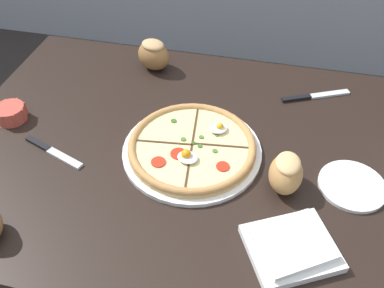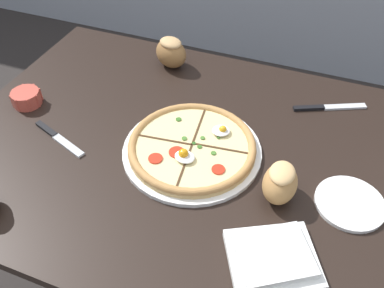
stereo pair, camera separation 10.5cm
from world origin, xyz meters
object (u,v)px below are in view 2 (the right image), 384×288
object	(u,v)px
napkin_folded	(273,258)
knife_spare	(329,107)
dining_table	(188,172)
knife_main	(58,138)
pizza	(192,147)
side_saucer	(350,203)
bread_piece_far	(171,52)
bread_piece_near	(280,182)
ramekin_bowl	(27,97)

from	to	relation	value
napkin_folded	knife_spare	bearing A→B (deg)	85.63
dining_table	napkin_folded	world-z (taller)	napkin_folded
knife_main	pizza	bearing A→B (deg)	33.05
dining_table	side_saucer	size ratio (longest dim) A/B	7.87
pizza	bread_piece_far	world-z (taller)	bread_piece_far
bread_piece_far	knife_spare	world-z (taller)	bread_piece_far
dining_table	side_saucer	distance (m)	0.44
bread_piece_near	pizza	bearing A→B (deg)	165.26
bread_piece_far	side_saucer	distance (m)	0.73
napkin_folded	side_saucer	distance (m)	0.25
bread_piece_near	side_saucer	distance (m)	0.17
pizza	ramekin_bowl	xyz separation A→B (m)	(-0.53, 0.02, 0.00)
pizza	ramekin_bowl	bearing A→B (deg)	178.38
knife_main	bread_piece_far	bearing A→B (deg)	91.37
bread_piece_far	side_saucer	size ratio (longest dim) A/B	0.83
dining_table	pizza	bearing A→B (deg)	-38.32
dining_table	pizza	world-z (taller)	pizza
napkin_folded	side_saucer	xyz separation A→B (m)	(0.14, 0.21, -0.01)
dining_table	bread_piece_near	world-z (taller)	bread_piece_near
bread_piece_far	napkin_folded	bearing A→B (deg)	-51.09
ramekin_bowl	knife_spare	size ratio (longest dim) A/B	0.43
bread_piece_far	knife_main	bearing A→B (deg)	-108.44
dining_table	bread_piece_near	distance (m)	0.31
bread_piece_near	dining_table	bearing A→B (deg)	163.37
knife_main	knife_spare	bearing A→B (deg)	50.63
dining_table	ramekin_bowl	world-z (taller)	ramekin_bowl
pizza	knife_main	distance (m)	0.37
bread_piece_near	knife_spare	distance (m)	0.39
bread_piece_far	knife_spare	distance (m)	0.53
knife_main	bread_piece_near	bearing A→B (deg)	21.79
side_saucer	bread_piece_far	bearing A→B (deg)	148.03
bread_piece_near	knife_main	xyz separation A→B (m)	(-0.60, -0.02, -0.05)
dining_table	bread_piece_near	xyz separation A→B (m)	(0.26, -0.08, 0.15)
ramekin_bowl	side_saucer	size ratio (longest dim) A/B	0.55
bread_piece_near	knife_spare	size ratio (longest dim) A/B	0.52
dining_table	bread_piece_far	world-z (taller)	bread_piece_far
bread_piece_far	dining_table	bearing A→B (deg)	-60.52
ramekin_bowl	napkin_folded	world-z (taller)	ramekin_bowl
bread_piece_near	side_saucer	world-z (taller)	bread_piece_near
ramekin_bowl	knife_main	xyz separation A→B (m)	(0.17, -0.10, -0.02)
bread_piece_near	side_saucer	size ratio (longest dim) A/B	0.66
bread_piece_near	bread_piece_far	distance (m)	0.62
knife_main	dining_table	bearing A→B (deg)	35.87
dining_table	ramekin_bowl	distance (m)	0.53
napkin_folded	side_saucer	size ratio (longest dim) A/B	1.42
dining_table	bread_piece_far	size ratio (longest dim) A/B	9.52
ramekin_bowl	napkin_folded	bearing A→B (deg)	-17.57
napkin_folded	bread_piece_far	world-z (taller)	bread_piece_far
bread_piece_near	knife_main	distance (m)	0.60
knife_main	side_saucer	distance (m)	0.77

